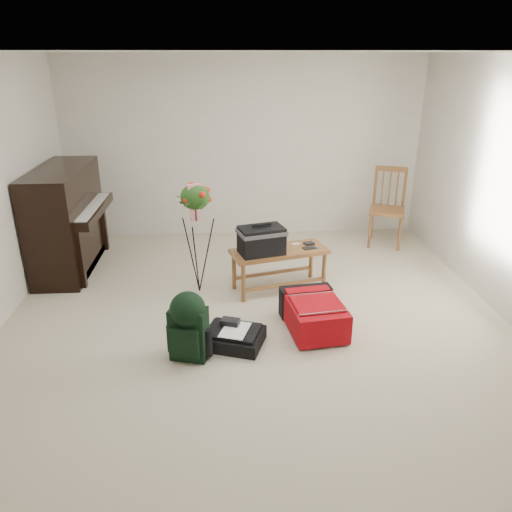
{
  "coord_description": "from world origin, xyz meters",
  "views": [
    {
      "loc": [
        -0.28,
        -4.28,
        2.49
      ],
      "look_at": [
        0.02,
        0.35,
        0.6
      ],
      "focal_mm": 35.0,
      "sensor_mm": 36.0,
      "label": 1
    }
  ],
  "objects": [
    {
      "name": "floor",
      "position": [
        0.0,
        0.0,
        0.0
      ],
      "size": [
        5.0,
        5.5,
        0.01
      ],
      "primitive_type": "cube",
      "color": "#BCAF97",
      "rests_on": "ground"
    },
    {
      "name": "ceiling",
      "position": [
        0.0,
        0.0,
        2.5
      ],
      "size": [
        5.0,
        5.5,
        0.01
      ],
      "primitive_type": "cube",
      "color": "white",
      "rests_on": "wall_back"
    },
    {
      "name": "wall_back",
      "position": [
        0.0,
        2.75,
        1.25
      ],
      "size": [
        5.0,
        0.04,
        2.5
      ],
      "primitive_type": "cube",
      "color": "silver",
      "rests_on": "floor"
    },
    {
      "name": "piano",
      "position": [
        -2.19,
        1.6,
        0.6
      ],
      "size": [
        0.71,
        1.5,
        1.25
      ],
      "color": "black",
      "rests_on": "floor"
    },
    {
      "name": "bench",
      "position": [
        0.16,
        0.79,
        0.58
      ],
      "size": [
        1.13,
        0.69,
        0.82
      ],
      "rotation": [
        0.0,
        0.0,
        0.27
      ],
      "color": "brown",
      "rests_on": "floor"
    },
    {
      "name": "dining_chair",
      "position": [
        1.94,
        2.17,
        0.52
      ],
      "size": [
        0.59,
        0.59,
        1.06
      ],
      "rotation": [
        0.0,
        0.0,
        -0.35
      ],
      "color": "brown",
      "rests_on": "floor"
    },
    {
      "name": "red_suitcase",
      "position": [
        0.55,
        -0.05,
        0.17
      ],
      "size": [
        0.59,
        0.8,
        0.32
      ],
      "rotation": [
        0.0,
        0.0,
        0.13
      ],
      "color": "#BC0811",
      "rests_on": "floor"
    },
    {
      "name": "black_duffel",
      "position": [
        -0.23,
        -0.32,
        0.08
      ],
      "size": [
        0.63,
        0.56,
        0.22
      ],
      "rotation": [
        0.0,
        0.0,
        -0.33
      ],
      "color": "black",
      "rests_on": "floor"
    },
    {
      "name": "green_backpack",
      "position": [
        -0.62,
        -0.51,
        0.35
      ],
      "size": [
        0.36,
        0.33,
        0.63
      ],
      "rotation": [
        0.0,
        0.0,
        -0.27
      ],
      "color": "black",
      "rests_on": "floor"
    },
    {
      "name": "flower_stand",
      "position": [
        -0.59,
        0.81,
        0.62
      ],
      "size": [
        0.51,
        0.51,
        1.27
      ],
      "rotation": [
        0.0,
        0.0,
        0.36
      ],
      "color": "black",
      "rests_on": "floor"
    }
  ]
}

